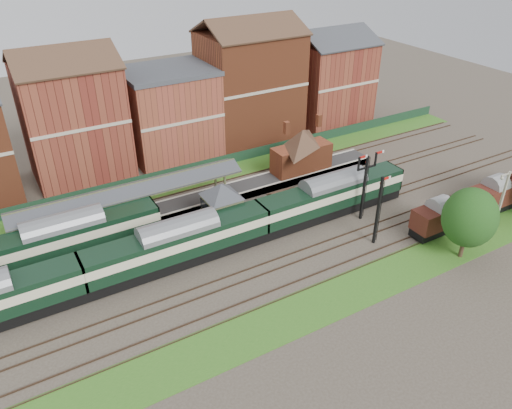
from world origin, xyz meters
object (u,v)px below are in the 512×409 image
goods_van_a (437,218)px  dmu_train (179,243)px  semaphore_bracket (365,183)px  platform_railcar (66,238)px  signal_box (222,206)px

goods_van_a → dmu_train: bearing=161.2°
semaphore_bracket → dmu_train: 21.70m
platform_railcar → semaphore_bracket: bearing=-16.2°
platform_railcar → signal_box: bearing=-11.5°
semaphore_bracket → goods_van_a: bearing=-52.4°
signal_box → dmu_train: size_ratio=0.11×
dmu_train → platform_railcar: dmu_train is taller
signal_box → semaphore_bracket: bearing=-20.9°
semaphore_bracket → dmu_train: size_ratio=0.14×
signal_box → dmu_train: signal_box is taller
semaphore_bracket → platform_railcar: 32.33m
signal_box → platform_railcar: (-15.94, 3.25, -0.64)m
semaphore_bracket → platform_railcar: bearing=163.8°
platform_railcar → goods_van_a: platform_railcar is taller
signal_box → platform_railcar: 16.29m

